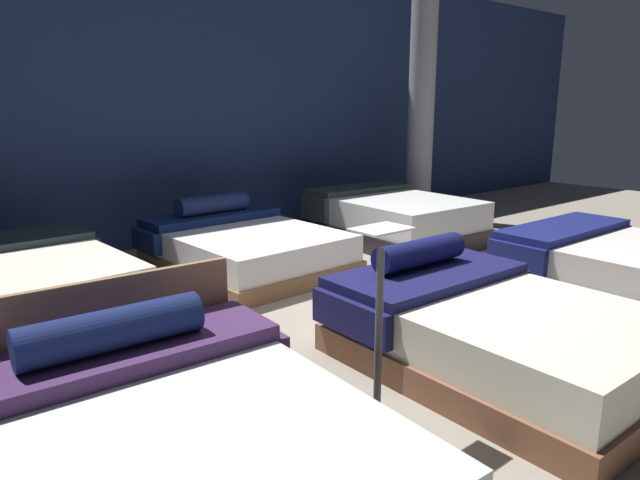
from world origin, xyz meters
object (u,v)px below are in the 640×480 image
bed_0 (164,458)px  bed_2 (632,270)px  bed_1 (492,331)px  bed_3 (19,288)px  support_pillar (422,99)px  bed_4 (244,247)px  price_sign (378,354)px  bed_5 (393,219)px

bed_0 → bed_2: 4.36m
bed_1 → bed_3: size_ratio=1.02×
bed_2 → support_pillar: 4.18m
bed_3 → support_pillar: bearing=5.1°
bed_2 → bed_4: bearing=126.7°
price_sign → support_pillar: 6.06m
bed_4 → bed_2: bearing=-55.9°
bed_1 → price_sign: (-1.09, -0.04, 0.17)m
bed_3 → bed_4: bearing=-0.3°
bed_0 → bed_1: bed_0 is taller
price_sign → bed_1: bearing=2.0°
bed_0 → support_pillar: size_ratio=0.58×
bed_3 → bed_2: bearing=-36.5°
bed_2 → support_pillar: support_pillar is taller
bed_3 → bed_5: bed_5 is taller
price_sign → support_pillar: support_pillar is taller
bed_5 → price_sign: (-3.22, -2.91, 0.14)m
bed_3 → bed_4: 2.15m
bed_3 → bed_1: bearing=-56.1°
bed_4 → bed_3: bearing=-179.5°
bed_5 → price_sign: size_ratio=1.86×
support_pillar → bed_4: bearing=-168.9°
bed_0 → bed_5: bed_0 is taller
bed_0 → bed_1: 2.21m
bed_1 → bed_5: (2.13, 2.87, 0.03)m
bed_1 → bed_3: 3.60m
price_sign → bed_4: bearing=70.2°
bed_2 → bed_5: bed_5 is taller
bed_4 → support_pillar: bearing=9.2°
bed_2 → bed_3: 5.17m
bed_2 → bed_0: bearing=179.7°
bed_4 → price_sign: (-1.09, -3.02, 0.19)m
bed_1 → price_sign: size_ratio=1.85×
bed_5 → price_sign: price_sign is taller
bed_1 → support_pillar: bearing=47.4°
bed_4 → bed_1: bearing=-91.9°
bed_3 → support_pillar: support_pillar is taller
bed_1 → bed_2: bed_1 is taller
bed_4 → bed_5: bed_4 is taller
bed_0 → bed_4: size_ratio=1.02×
bed_0 → bed_2: (4.36, -0.08, 0.01)m
bed_4 → price_sign: size_ratio=1.83×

